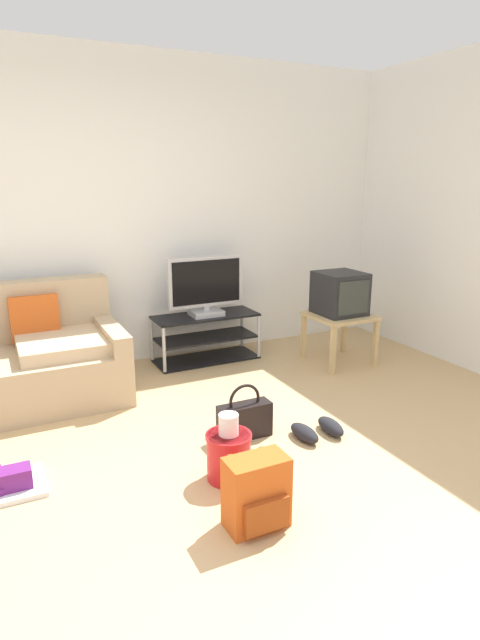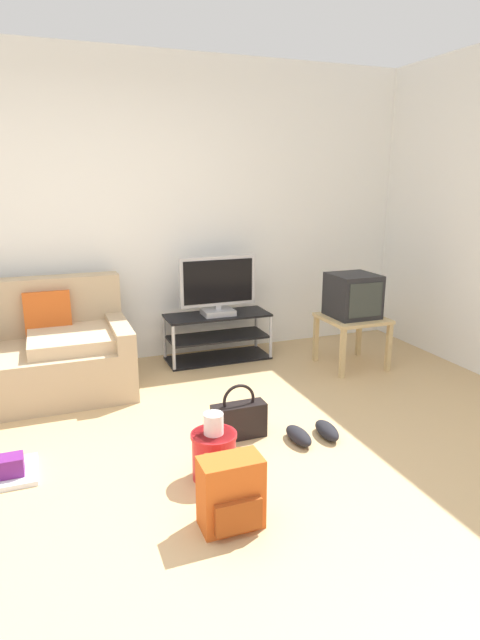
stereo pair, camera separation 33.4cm
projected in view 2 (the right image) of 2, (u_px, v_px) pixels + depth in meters
ground_plane at (162, 511)px, 2.69m from camera, size 9.00×9.80×0.02m
wall_back at (94, 214)px, 4.55m from camera, size 9.00×0.10×2.70m
couch at (11, 356)px, 4.06m from camera, size 1.78×0.93×0.86m
tv_stand at (218, 337)px, 4.88m from camera, size 0.96×0.39×0.43m
flat_tv at (218, 286)px, 4.74m from camera, size 0.71×0.22×0.54m
side_table at (352, 325)px, 4.66m from camera, size 0.52×0.52×0.46m
crt_tv at (353, 295)px, 4.60m from camera, size 0.39×0.40×0.38m
backpack at (231, 493)px, 2.52m from camera, size 0.30×0.25×0.36m
handbag at (239, 419)px, 3.41m from camera, size 0.36×0.12×0.37m
cleaning_bucket at (214, 451)px, 2.94m from camera, size 0.26×0.26×0.39m
sneakers_pair at (313, 433)px, 3.40m from camera, size 0.34×0.27×0.09m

